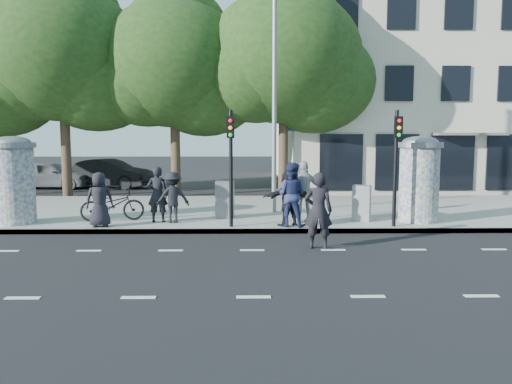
{
  "coord_description": "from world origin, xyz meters",
  "views": [
    {
      "loc": [
        -0.08,
        -10.62,
        2.78
      ],
      "look_at": [
        0.12,
        3.5,
        1.21
      ],
      "focal_mm": 35.0,
      "sensor_mm": 36.0,
      "label": 1
    }
  ],
  "objects_px": {
    "traffic_pole_far": "(396,156)",
    "man_road": "(318,211)",
    "traffic_pole_near": "(231,156)",
    "cabinet_right": "(362,203)",
    "street_lamp": "(275,77)",
    "bicycle": "(112,205)",
    "ad_column_left": "(14,178)",
    "ped_f": "(288,198)",
    "ped_b": "(158,194)",
    "cabinet_left": "(225,200)",
    "ped_c": "(291,195)",
    "ped_d": "(173,197)",
    "ped_e": "(304,192)",
    "ad_column_right": "(419,177)",
    "car_left": "(50,175)",
    "car_mid": "(110,174)",
    "ped_a": "(100,200)"
  },
  "relations": [
    {
      "from": "cabinet_left",
      "to": "ped_d",
      "type": "bearing_deg",
      "value": -145.08
    },
    {
      "from": "ped_c",
      "to": "ped_d",
      "type": "distance_m",
      "value": 3.64
    },
    {
      "from": "ped_f",
      "to": "ped_d",
      "type": "bearing_deg",
      "value": -32.94
    },
    {
      "from": "traffic_pole_far",
      "to": "car_mid",
      "type": "distance_m",
      "value": 17.5
    },
    {
      "from": "ped_c",
      "to": "traffic_pole_far",
      "type": "bearing_deg",
      "value": -164.1
    },
    {
      "from": "street_lamp",
      "to": "bicycle",
      "type": "height_order",
      "value": "street_lamp"
    },
    {
      "from": "ad_column_right",
      "to": "cabinet_right",
      "type": "xyz_separation_m",
      "value": [
        -1.75,
        0.1,
        -0.83
      ]
    },
    {
      "from": "ad_column_left",
      "to": "ped_b",
      "type": "relative_size",
      "value": 1.53
    },
    {
      "from": "ped_b",
      "to": "ped_f",
      "type": "distance_m",
      "value": 4.03
    },
    {
      "from": "cabinet_left",
      "to": "ped_f",
      "type": "bearing_deg",
      "value": -30.37
    },
    {
      "from": "ad_column_left",
      "to": "ped_f",
      "type": "relative_size",
      "value": 1.61
    },
    {
      "from": "street_lamp",
      "to": "car_mid",
      "type": "relative_size",
      "value": 1.69
    },
    {
      "from": "man_road",
      "to": "cabinet_right",
      "type": "xyz_separation_m",
      "value": [
        1.81,
        3.21,
        -0.25
      ]
    },
    {
      "from": "car_mid",
      "to": "ped_f",
      "type": "bearing_deg",
      "value": -129.64
    },
    {
      "from": "ped_a",
      "to": "car_mid",
      "type": "bearing_deg",
      "value": -86.11
    },
    {
      "from": "traffic_pole_near",
      "to": "ped_f",
      "type": "xyz_separation_m",
      "value": [
        1.69,
        0.21,
        -1.26
      ]
    },
    {
      "from": "ad_column_left",
      "to": "bicycle",
      "type": "xyz_separation_m",
      "value": [
        2.84,
        0.4,
        -0.88
      ]
    },
    {
      "from": "traffic_pole_near",
      "to": "ped_b",
      "type": "height_order",
      "value": "traffic_pole_near"
    },
    {
      "from": "cabinet_right",
      "to": "car_mid",
      "type": "xyz_separation_m",
      "value": [
        -11.13,
        11.76,
        0.07
      ]
    },
    {
      "from": "traffic_pole_near",
      "to": "car_left",
      "type": "distance_m",
      "value": 16.19
    },
    {
      "from": "bicycle",
      "to": "car_left",
      "type": "relative_size",
      "value": 0.45
    },
    {
      "from": "cabinet_right",
      "to": "car_left",
      "type": "height_order",
      "value": "car_left"
    },
    {
      "from": "bicycle",
      "to": "ad_column_right",
      "type": "bearing_deg",
      "value": -105.46
    },
    {
      "from": "ped_a",
      "to": "ped_e",
      "type": "relative_size",
      "value": 0.85
    },
    {
      "from": "traffic_pole_near",
      "to": "bicycle",
      "type": "xyz_separation_m",
      "value": [
        -3.76,
        1.1,
        -1.57
      ]
    },
    {
      "from": "traffic_pole_near",
      "to": "cabinet_left",
      "type": "relative_size",
      "value": 2.83
    },
    {
      "from": "traffic_pole_far",
      "to": "man_road",
      "type": "relative_size",
      "value": 1.78
    },
    {
      "from": "car_left",
      "to": "ped_b",
      "type": "bearing_deg",
      "value": -143.74
    },
    {
      "from": "ad_column_right",
      "to": "bicycle",
      "type": "bearing_deg",
      "value": 178.83
    },
    {
      "from": "traffic_pole_near",
      "to": "man_road",
      "type": "bearing_deg",
      "value": -44.45
    },
    {
      "from": "ped_c",
      "to": "ped_a",
      "type": "bearing_deg",
      "value": 16.97
    },
    {
      "from": "ad_column_right",
      "to": "traffic_pole_near",
      "type": "bearing_deg",
      "value": -171.11
    },
    {
      "from": "ad_column_left",
      "to": "traffic_pole_far",
      "type": "xyz_separation_m",
      "value": [
        11.4,
        -0.71,
        0.69
      ]
    },
    {
      "from": "ped_d",
      "to": "ped_e",
      "type": "relative_size",
      "value": 0.82
    },
    {
      "from": "cabinet_right",
      "to": "traffic_pole_far",
      "type": "bearing_deg",
      "value": -31.09
    },
    {
      "from": "traffic_pole_near",
      "to": "cabinet_right",
      "type": "distance_m",
      "value": 4.45
    },
    {
      "from": "ad_column_right",
      "to": "ped_f",
      "type": "xyz_separation_m",
      "value": [
        -4.11,
        -0.69,
        -0.56
      ]
    },
    {
      "from": "ad_column_left",
      "to": "car_left",
      "type": "xyz_separation_m",
      "value": [
        -3.61,
        11.77,
        -0.8
      ]
    },
    {
      "from": "traffic_pole_near",
      "to": "ped_a",
      "type": "relative_size",
      "value": 2.1
    },
    {
      "from": "car_left",
      "to": "ped_c",
      "type": "bearing_deg",
      "value": -134.09
    },
    {
      "from": "ped_e",
      "to": "car_mid",
      "type": "height_order",
      "value": "ped_e"
    },
    {
      "from": "man_road",
      "to": "car_left",
      "type": "xyz_separation_m",
      "value": [
        -12.45,
        14.68,
        -0.22
      ]
    },
    {
      "from": "street_lamp",
      "to": "cabinet_left",
      "type": "relative_size",
      "value": 6.67
    },
    {
      "from": "ad_column_left",
      "to": "ad_column_right",
      "type": "distance_m",
      "value": 12.4
    },
    {
      "from": "cabinet_left",
      "to": "car_mid",
      "type": "height_order",
      "value": "car_mid"
    },
    {
      "from": "street_lamp",
      "to": "ped_d",
      "type": "relative_size",
      "value": 5.11
    },
    {
      "from": "ped_a",
      "to": "ped_b",
      "type": "xyz_separation_m",
      "value": [
        1.54,
        0.8,
        0.06
      ]
    },
    {
      "from": "ped_a",
      "to": "bicycle",
      "type": "bearing_deg",
      "value": -104.71
    },
    {
      "from": "cabinet_left",
      "to": "ped_c",
      "type": "bearing_deg",
      "value": -32.41
    },
    {
      "from": "ad_column_left",
      "to": "car_left",
      "type": "distance_m",
      "value": 12.34
    }
  ]
}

